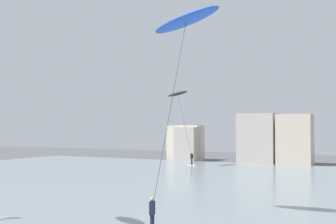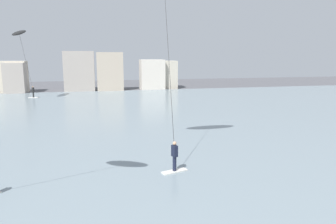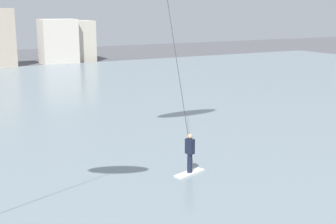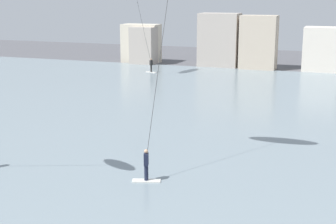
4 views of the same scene
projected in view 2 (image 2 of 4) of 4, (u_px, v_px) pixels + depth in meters
water_bay at (155, 121)px, 29.43m from camera, size 84.00×52.00×0.10m
far_shore_buildings at (93, 74)px, 54.28m from camera, size 30.32×5.50×6.72m
kitesurfer_black at (20, 37)px, 41.15m from camera, size 2.29×5.00×9.46m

